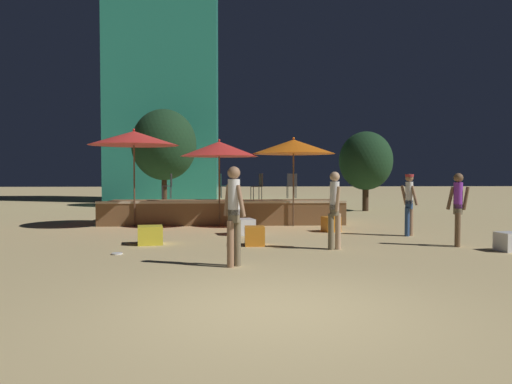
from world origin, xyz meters
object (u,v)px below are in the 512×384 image
(cube_seat_0, at_px, (331,224))
(cube_seat_1, at_px, (150,235))
(background_tree_1, at_px, (164,145))
(patio_umbrella_1, at_px, (219,149))
(cube_seat_4, at_px, (509,242))
(cube_seat_2, at_px, (242,227))
(frisbee_disc, at_px, (117,254))
(person_0, at_px, (234,211))
(bistro_chair_3, at_px, (223,183))
(person_1, at_px, (409,201))
(patio_umbrella_2, at_px, (294,147))
(bistro_chair_2, at_px, (259,184))
(person_3, at_px, (335,207))
(cube_seat_3, at_px, (255,236))
(bistro_chair_0, at_px, (169,183))
(person_2, at_px, (458,207))
(background_tree_0, at_px, (366,161))
(patio_umbrella_0, at_px, (134,138))
(bistro_chair_1, at_px, (292,183))

(cube_seat_0, bearing_deg, cube_seat_1, -154.17)
(cube_seat_1, distance_m, background_tree_1, 14.71)
(patio_umbrella_1, relative_size, cube_seat_4, 5.19)
(cube_seat_2, bearing_deg, frisbee_disc, -129.57)
(cube_seat_0, height_order, person_0, person_0)
(patio_umbrella_1, bearing_deg, bistro_chair_3, 88.10)
(person_1, bearing_deg, patio_umbrella_2, 99.89)
(person_1, bearing_deg, bistro_chair_3, 100.47)
(person_0, height_order, bistro_chair_2, person_0)
(cube_seat_0, xyz_separation_m, cube_seat_4, (3.20, -3.88, -0.01))
(cube_seat_1, height_order, person_1, person_1)
(person_3, relative_size, frisbee_disc, 7.57)
(cube_seat_3, bearing_deg, bistro_chair_2, 85.70)
(person_1, bearing_deg, cube_seat_1, 154.50)
(cube_seat_3, bearing_deg, bistro_chair_0, 114.15)
(cube_seat_0, relative_size, person_2, 0.32)
(background_tree_1, bearing_deg, background_tree_0, -21.69)
(cube_seat_4, bearing_deg, patio_umbrella_0, 149.01)
(cube_seat_2, distance_m, bistro_chair_1, 4.68)
(cube_seat_0, bearing_deg, background_tree_1, 118.50)
(patio_umbrella_1, height_order, bistro_chair_0, patio_umbrella_1)
(person_3, distance_m, bistro_chair_2, 6.28)
(cube_seat_2, distance_m, bistro_chair_0, 4.94)
(person_0, bearing_deg, bistro_chair_1, 32.48)
(person_2, height_order, frisbee_disc, person_2)
(person_3, xyz_separation_m, bistro_chair_0, (-4.57, 6.93, 0.40))
(patio_umbrella_2, xyz_separation_m, cube_seat_0, (0.92, -1.65, -2.38))
(bistro_chair_2, xyz_separation_m, background_tree_1, (-4.47, 9.25, 1.87))
(cube_seat_0, distance_m, background_tree_1, 13.90)
(cube_seat_4, bearing_deg, person_1, 114.53)
(cube_seat_1, distance_m, background_tree_0, 13.44)
(patio_umbrella_2, height_order, person_2, patio_umbrella_2)
(person_3, bearing_deg, cube_seat_2, 113.16)
(person_0, bearing_deg, background_tree_0, 21.61)
(person_2, bearing_deg, background_tree_0, -159.12)
(cube_seat_1, height_order, person_0, person_0)
(person_2, bearing_deg, background_tree_1, -124.26)
(cube_seat_2, distance_m, bistro_chair_2, 3.51)
(background_tree_1, bearing_deg, person_1, -57.17)
(person_2, xyz_separation_m, bistro_chair_3, (-5.65, 6.98, 0.42))
(bistro_chair_3, bearing_deg, patio_umbrella_1, 169.18)
(patio_umbrella_1, height_order, cube_seat_2, patio_umbrella_1)
(patio_umbrella_1, height_order, cube_seat_4, patio_umbrella_1)
(person_0, distance_m, bistro_chair_3, 9.27)
(bistro_chair_1, bearing_deg, person_0, 75.29)
(cube_seat_0, xyz_separation_m, bistro_chair_2, (-2.00, 2.67, 1.15))
(person_2, height_order, bistro_chair_1, person_2)
(bistro_chair_3, bearing_deg, cube_seat_4, -148.96)
(person_3, xyz_separation_m, bistro_chair_1, (-0.11, 6.97, 0.40))
(patio_umbrella_0, relative_size, cube_seat_3, 6.77)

